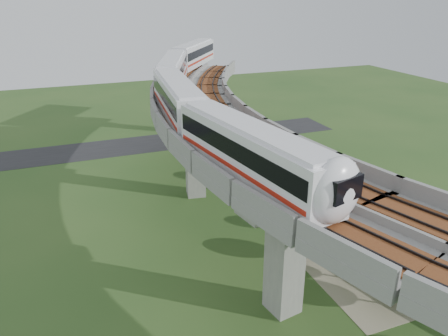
{
  "coord_description": "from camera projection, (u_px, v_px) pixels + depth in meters",
  "views": [
    {
      "loc": [
        -12.4,
        -33.05,
        21.79
      ],
      "look_at": [
        0.18,
        -0.46,
        7.5
      ],
      "focal_mm": 35.0,
      "sensor_mm": 36.0,
      "label": 1
    }
  ],
  "objects": [
    {
      "name": "tree_6",
      "position": [
        352.0,
        259.0,
        34.75
      ],
      "size": [
        2.02,
        2.02,
        2.75
      ],
      "color": "#382314",
      "rests_on": "ground"
    },
    {
      "name": "dirt_lot",
      "position": [
        358.0,
        223.0,
        43.85
      ],
      "size": [
        18.0,
        26.0,
        0.04
      ],
      "primitive_type": "cube",
      "color": "gray",
      "rests_on": "ground"
    },
    {
      "name": "tree_2",
      "position": [
        247.0,
        162.0,
        52.34
      ],
      "size": [
        2.94,
        2.94,
        3.93
      ],
      "color": "#382314",
      "rests_on": "ground"
    },
    {
      "name": "tree_5",
      "position": [
        309.0,
        232.0,
        37.19
      ],
      "size": [
        2.94,
        2.94,
        3.88
      ],
      "color": "#382314",
      "rests_on": "ground"
    },
    {
      "name": "ground",
      "position": [
        220.0,
        240.0,
        40.92
      ],
      "size": [
        160.0,
        160.0,
        0.0
      ],
      "primitive_type": "plane",
      "color": "#2C4F1F",
      "rests_on": "ground"
    },
    {
      "name": "fence",
      "position": [
        311.0,
        215.0,
        43.88
      ],
      "size": [
        3.87,
        38.73,
        1.5
      ],
      "color": "#2D382D",
      "rests_on": "ground"
    },
    {
      "name": "tree_3",
      "position": [
        256.0,
        177.0,
        50.5
      ],
      "size": [
        2.66,
        2.66,
        2.89
      ],
      "color": "#382314",
      "rests_on": "ground"
    },
    {
      "name": "metro_train",
      "position": [
        194.0,
        84.0,
        47.63
      ],
      "size": [
        18.03,
        59.92,
        3.64
      ],
      "color": "silver",
      "rests_on": "ground"
    },
    {
      "name": "car_red",
      "position": [
        413.0,
        226.0,
        42.19
      ],
      "size": [
        3.69,
        3.31,
        1.22
      ],
      "primitive_type": "imported",
      "rotation": [
        0.0,
        0.0,
        -0.9
      ],
      "color": "#B73010",
      "rests_on": "dirt_lot"
    },
    {
      "name": "car_white",
      "position": [
        397.0,
        233.0,
        40.73
      ],
      "size": [
        2.61,
        4.33,
        1.38
      ],
      "primitive_type": "imported",
      "rotation": [
        0.0,
        0.0,
        0.26
      ],
      "color": "silver",
      "rests_on": "dirt_lot"
    },
    {
      "name": "tree_0",
      "position": [
        241.0,
        135.0,
        65.27
      ],
      "size": [
        1.81,
        1.81,
        2.38
      ],
      "color": "#382314",
      "rests_on": "ground"
    },
    {
      "name": "tree_4",
      "position": [
        287.0,
        212.0,
        42.62
      ],
      "size": [
        2.28,
        2.28,
        2.6
      ],
      "color": "#382314",
      "rests_on": "ground"
    },
    {
      "name": "tree_1",
      "position": [
        239.0,
        144.0,
        59.53
      ],
      "size": [
        2.24,
        2.24,
        3.29
      ],
      "color": "#382314",
      "rests_on": "ground"
    },
    {
      "name": "car_dark",
      "position": [
        289.0,
        180.0,
        52.56
      ],
      "size": [
        4.07,
        2.9,
        1.09
      ],
      "primitive_type": "imported",
      "rotation": [
        0.0,
        0.0,
        1.98
      ],
      "color": "black",
      "rests_on": "dirt_lot"
    },
    {
      "name": "viaduct",
      "position": [
        261.0,
        144.0,
        38.77
      ],
      "size": [
        19.58,
        73.98,
        11.4
      ],
      "color": "#99968E",
      "rests_on": "ground"
    },
    {
      "name": "tree_7",
      "position": [
        396.0,
        277.0,
        31.52
      ],
      "size": [
        3.19,
        3.19,
        3.91
      ],
      "color": "#382314",
      "rests_on": "ground"
    },
    {
      "name": "asphalt_road",
      "position": [
        151.0,
        143.0,
        66.82
      ],
      "size": [
        60.0,
        8.0,
        0.03
      ],
      "primitive_type": "cube",
      "color": "#232326",
      "rests_on": "ground"
    }
  ]
}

